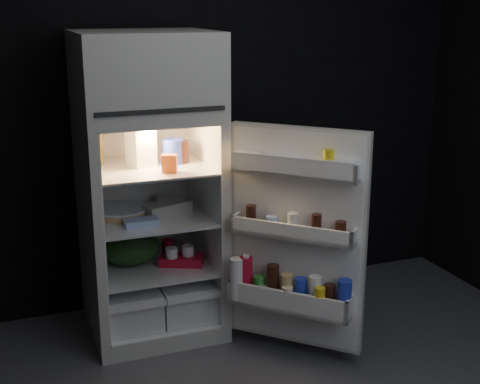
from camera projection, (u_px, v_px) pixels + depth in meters
name	position (u px, v px, depth m)	size (l,w,h in m)	color
wall_back	(170.00, 98.00, 4.19)	(4.00, 0.00, 2.70)	black
refrigerator	(148.00, 176.00, 3.87)	(0.76, 0.71, 1.78)	silver
fridge_door	(294.00, 244.00, 3.59)	(0.64, 0.64, 1.22)	silver
milk_jug	(141.00, 145.00, 3.79)	(0.13, 0.13, 0.24)	white
mayo_jar	(173.00, 151.00, 3.87)	(0.12, 0.12, 0.14)	#2135B5
jam_jar	(181.00, 152.00, 3.88)	(0.09, 0.09, 0.13)	black
amber_bottle	(96.00, 146.00, 3.82)	(0.08, 0.08, 0.22)	#AA881B
small_carton	(170.00, 163.00, 3.66)	(0.08, 0.06, 0.10)	#C24D16
egg_carton	(168.00, 209.00, 3.91)	(0.28, 0.11, 0.07)	#9A978C
pie	(121.00, 213.00, 3.89)	(0.30, 0.30, 0.04)	tan
flat_package	(142.00, 222.00, 3.72)	(0.19, 0.09, 0.04)	#90ADDF
wrapped_pkg	(167.00, 200.00, 4.12)	(0.12, 0.10, 0.05)	beige
produce_bag	(131.00, 248.00, 3.96)	(0.35, 0.29, 0.20)	#193815
yogurt_tray	(182.00, 260.00, 3.97)	(0.25, 0.14, 0.05)	red
small_can_red	(168.00, 247.00, 4.13)	(0.07, 0.07, 0.09)	red
small_can_silver	(186.00, 246.00, 4.14)	(0.07, 0.07, 0.09)	silver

